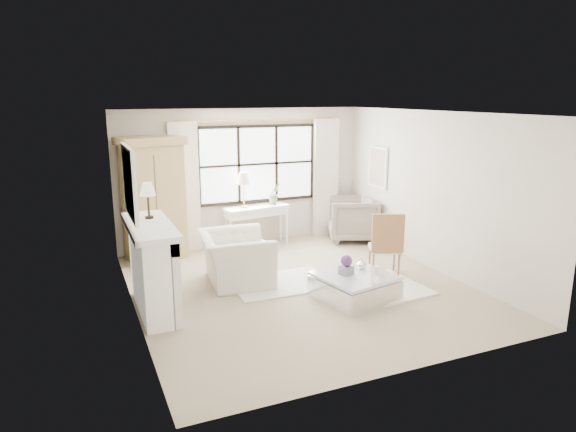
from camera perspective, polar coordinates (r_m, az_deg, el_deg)
name	(u,v)px	position (r m, az deg, el deg)	size (l,w,h in m)	color
floor	(300,287)	(8.16, 1.37, -7.92)	(5.50, 5.50, 0.00)	tan
ceiling	(301,113)	(7.61, 1.48, 11.39)	(5.50, 5.50, 0.00)	silver
wall_back	(243,177)	(10.29, -4.99, 4.32)	(5.00, 5.00, 0.00)	beige
wall_front	(411,254)	(5.48, 13.55, -4.15)	(5.00, 5.00, 0.00)	beige
wall_left	(130,219)	(7.12, -17.18, -0.32)	(5.50, 5.50, 0.00)	beige
wall_right	(434,191)	(9.08, 15.92, 2.64)	(5.50, 5.50, 0.00)	beige
window_pane	(258,164)	(10.33, -3.40, 5.78)	(2.40, 0.02, 1.50)	white
window_frame	(258,164)	(10.32, -3.38, 5.78)	(2.50, 0.04, 1.50)	black
curtain_rod	(258,120)	(10.20, -3.35, 10.59)	(0.04, 0.04, 3.30)	#BE8641
curtain_left	(185,188)	(9.91, -11.40, 3.08)	(0.55, 0.10, 2.47)	silver
curtain_right	(326,178)	(10.91, 4.22, 4.24)	(0.55, 0.10, 2.47)	silver
fireplace	(150,267)	(7.34, -15.04, -5.49)	(0.58, 1.66, 1.26)	white
mirror_frame	(129,182)	(7.03, -17.21, 3.59)	(0.05, 1.15, 0.95)	white
mirror_glass	(132,182)	(7.04, -16.96, 3.61)	(0.02, 1.00, 0.80)	silver
art_frame	(378,167)	(10.39, 9.97, 5.37)	(0.04, 0.62, 0.82)	white
art_canvas	(377,167)	(10.38, 9.88, 5.36)	(0.01, 0.52, 0.72)	#BCA791
mantel_lamp	(148,191)	(7.40, -15.34, 2.71)	(0.22, 0.22, 0.51)	black
armoire	(154,198)	(9.56, -14.72, 1.95)	(1.25, 0.93, 2.24)	tan
console_table	(257,226)	(10.27, -3.52, -1.09)	(1.35, 0.63, 0.80)	white
console_lamp	(243,179)	(10.00, -4.97, 4.09)	(0.28, 0.28, 0.69)	#A67F39
orchid_plant	(274,194)	(10.28, -1.53, 2.50)	(0.25, 0.20, 0.45)	#59704A
side_table	(254,251)	(8.85, -3.78, -3.95)	(0.40, 0.40, 0.51)	silver
rug_left	(281,283)	(8.29, -0.76, -7.47)	(1.57, 1.11, 0.03)	white
rug_right	(372,290)	(8.12, 9.30, -8.10)	(1.63, 1.22, 0.03)	white
club_armchair	(236,258)	(8.29, -5.83, -4.70)	(1.23, 1.08, 0.80)	silver
wingback_chair	(352,219)	(10.71, 7.17, -0.29)	(0.96, 0.99, 0.90)	gray
french_chair	(384,257)	(8.74, 10.66, -4.52)	(0.63, 0.64, 1.08)	#A87346
coffee_table	(354,287)	(7.73, 7.39, -7.83)	(1.18, 1.18, 0.38)	white
planter_box	(346,270)	(7.62, 6.49, -6.02)	(0.17, 0.17, 0.13)	slate
planter_flowers	(346,261)	(7.57, 6.52, -4.96)	(0.17, 0.17, 0.17)	#522968
pillar_candle	(377,270)	(7.70, 9.84, -5.95)	(0.08, 0.08, 0.12)	white
coffee_vase	(362,264)	(7.89, 8.18, -5.27)	(0.15, 0.15, 0.16)	silver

